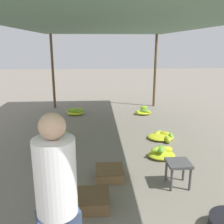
# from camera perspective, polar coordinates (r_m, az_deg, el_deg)

# --- Properties ---
(canopy_post_back_left) EXTENTS (0.08, 0.08, 2.34)m
(canopy_post_back_left) POSITION_cam_1_polar(r_m,az_deg,el_deg) (8.29, -13.36, 8.87)
(canopy_post_back_left) COLOR brown
(canopy_post_back_left) RESTS_ON ground
(canopy_post_back_right) EXTENTS (0.08, 0.08, 2.34)m
(canopy_post_back_right) POSITION_cam_1_polar(r_m,az_deg,el_deg) (8.41, 9.82, 9.14)
(canopy_post_back_right) COLOR brown
(canopy_post_back_right) RESTS_ON ground
(canopy_tarp) EXTENTS (3.72, 7.02, 0.04)m
(canopy_tarp) POSITION_cam_1_polar(r_m,az_deg,el_deg) (4.84, -0.29, 19.08)
(canopy_tarp) COLOR #567A60
(canopy_tarp) RESTS_ON canopy_post_front_left
(vendor_foreground) EXTENTS (0.43, 0.43, 1.56)m
(vendor_foreground) POSITION_cam_1_polar(r_m,az_deg,el_deg) (2.19, -12.42, -19.51)
(vendor_foreground) COLOR #384766
(vendor_foreground) RESTS_ON ground
(stool) EXTENTS (0.34, 0.34, 0.38)m
(stool) POSITION_cam_1_polar(r_m,az_deg,el_deg) (3.86, 14.94, -11.94)
(stool) COLOR #4C4C4C
(stool) RESTS_ON ground
(banana_pile_left_0) EXTENTS (0.49, 0.41, 0.27)m
(banana_pile_left_0) POSITION_cam_1_polar(r_m,az_deg,el_deg) (4.97, -14.94, -8.45)
(banana_pile_left_0) COLOR yellow
(banana_pile_left_0) RESTS_ON ground
(banana_pile_left_1) EXTENTS (0.54, 0.49, 0.22)m
(banana_pile_left_1) POSITION_cam_1_polar(r_m,az_deg,el_deg) (7.54, -8.28, 0.14)
(banana_pile_left_1) COLOR #93BF32
(banana_pile_left_1) RESTS_ON ground
(banana_pile_left_2) EXTENTS (0.37, 0.54, 0.28)m
(banana_pile_left_2) POSITION_cam_1_polar(r_m,az_deg,el_deg) (5.41, -11.20, -5.87)
(banana_pile_left_2) COLOR #A8C82E
(banana_pile_left_2) RESTS_ON ground
(banana_pile_right_0) EXTENTS (0.58, 0.63, 0.15)m
(banana_pile_right_0) POSITION_cam_1_polar(r_m,az_deg,el_deg) (5.69, 11.45, -5.43)
(banana_pile_right_0) COLOR #B4CC2C
(banana_pile_right_0) RESTS_ON ground
(banana_pile_right_1) EXTENTS (0.51, 0.44, 0.23)m
(banana_pile_right_1) POSITION_cam_1_polar(r_m,az_deg,el_deg) (4.80, 11.28, -9.03)
(banana_pile_right_1) COLOR yellow
(banana_pile_right_1) RESTS_ON ground
(banana_pile_right_2) EXTENTS (0.48, 0.40, 0.26)m
(banana_pile_right_2) POSITION_cam_1_polar(r_m,az_deg,el_deg) (7.52, 7.14, 0.05)
(banana_pile_right_2) COLOR #C9D528
(banana_pile_right_2) RESTS_ON ground
(crate_near) EXTENTS (0.43, 0.43, 0.19)m
(crate_near) POSITION_cam_1_polar(r_m,az_deg,el_deg) (3.42, -4.41, -19.52)
(crate_near) COLOR brown
(crate_near) RESTS_ON ground
(crate_mid) EXTENTS (0.44, 0.44, 0.17)m
(crate_mid) POSITION_cam_1_polar(r_m,az_deg,el_deg) (4.03, -0.57, -13.80)
(crate_mid) COLOR olive
(crate_mid) RESTS_ON ground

